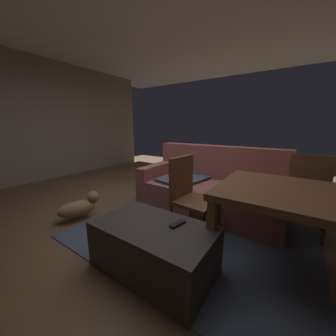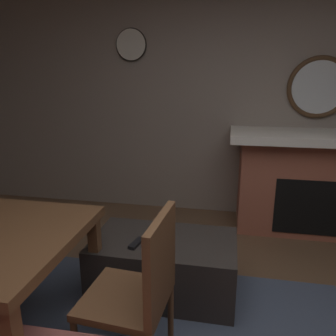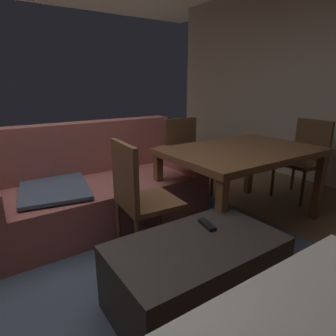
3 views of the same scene
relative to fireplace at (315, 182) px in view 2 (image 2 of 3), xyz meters
name	(u,v)px [view 2 (image 2 of 3)]	position (x,y,z in m)	size (l,w,h in m)	color
wall_back_fireplace_side	(241,96)	(0.79, -0.38, 0.85)	(7.32, 0.12, 2.76)	gray
fireplace	(315,182)	(0.00, 0.00, 0.00)	(1.77, 0.76, 1.05)	#9E5642
round_wall_mirror	(319,87)	(0.00, -0.29, 0.94)	(0.64, 0.05, 0.64)	#4C331E
ottoman_coffee_table	(164,265)	(1.33, 1.33, -0.32)	(1.05, 0.60, 0.43)	#2D2826
tv_remote	(136,243)	(1.51, 1.45, -0.09)	(0.05, 0.16, 0.02)	black
dining_chair_west	(141,286)	(1.31, 2.02, -0.01)	(0.47, 0.47, 0.93)	brown
wall_clock	(131,45)	(2.03, -0.29, 1.40)	(0.36, 0.03, 0.36)	silver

